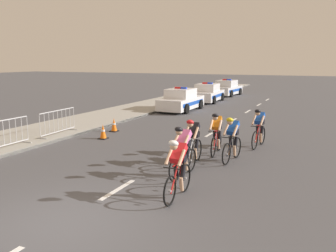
{
  "coord_description": "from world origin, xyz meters",
  "views": [
    {
      "loc": [
        4.87,
        -5.39,
        3.33
      ],
      "look_at": [
        -0.14,
        5.6,
        1.1
      ],
      "focal_mm": 37.97,
      "sensor_mm": 36.0,
      "label": 1
    }
  ],
  "objects_px": {
    "cyclist_lead": "(178,168)",
    "cyclist_fifth": "(216,133)",
    "cyclist_sixth": "(259,127)",
    "crowd_barrier_front": "(4,135)",
    "crowd_barrier_middle": "(58,122)",
    "cyclist_second": "(183,150)",
    "traffic_cone_mid": "(103,132)",
    "cyclist_third": "(193,141)",
    "cyclist_fourth": "(232,138)",
    "traffic_cone_near": "(114,125)",
    "police_car_nearest": "(181,100)",
    "police_car_third": "(227,88)",
    "police_car_second": "(208,94)"
  },
  "relations": [
    {
      "from": "cyclist_fourth",
      "to": "police_car_third",
      "type": "relative_size",
      "value": 0.38
    },
    {
      "from": "cyclist_fifth",
      "to": "police_car_third",
      "type": "distance_m",
      "value": 22.37
    },
    {
      "from": "police_car_nearest",
      "to": "traffic_cone_near",
      "type": "bearing_deg",
      "value": -90.96
    },
    {
      "from": "cyclist_second",
      "to": "traffic_cone_mid",
      "type": "bearing_deg",
      "value": 146.97
    },
    {
      "from": "police_car_second",
      "to": "crowd_barrier_front",
      "type": "relative_size",
      "value": 1.92
    },
    {
      "from": "cyclist_lead",
      "to": "crowd_barrier_front",
      "type": "height_order",
      "value": "cyclist_lead"
    },
    {
      "from": "cyclist_fourth",
      "to": "cyclist_sixth",
      "type": "height_order",
      "value": "same"
    },
    {
      "from": "cyclist_second",
      "to": "police_car_third",
      "type": "xyz_separation_m",
      "value": [
        -5.38,
        24.53,
        -0.11
      ]
    },
    {
      "from": "cyclist_lead",
      "to": "cyclist_third",
      "type": "relative_size",
      "value": 1.0
    },
    {
      "from": "police_car_nearest",
      "to": "traffic_cone_near",
      "type": "distance_m",
      "value": 8.07
    },
    {
      "from": "cyclist_fifth",
      "to": "crowd_barrier_middle",
      "type": "bearing_deg",
      "value": -179.81
    },
    {
      "from": "cyclist_fifth",
      "to": "police_car_second",
      "type": "relative_size",
      "value": 0.39
    },
    {
      "from": "crowd_barrier_front",
      "to": "traffic_cone_mid",
      "type": "relative_size",
      "value": 3.63
    },
    {
      "from": "cyclist_sixth",
      "to": "police_car_third",
      "type": "bearing_deg",
      "value": 108.56
    },
    {
      "from": "cyclist_sixth",
      "to": "crowd_barrier_front",
      "type": "relative_size",
      "value": 0.74
    },
    {
      "from": "cyclist_second",
      "to": "crowd_barrier_front",
      "type": "xyz_separation_m",
      "value": [
        -7.11,
        -0.06,
        -0.14
      ]
    },
    {
      "from": "cyclist_second",
      "to": "traffic_cone_mid",
      "type": "distance_m",
      "value": 6.04
    },
    {
      "from": "cyclist_second",
      "to": "traffic_cone_near",
      "type": "height_order",
      "value": "cyclist_second"
    },
    {
      "from": "crowd_barrier_middle",
      "to": "cyclist_second",
      "type": "bearing_deg",
      "value": -21.71
    },
    {
      "from": "crowd_barrier_middle",
      "to": "cyclist_third",
      "type": "bearing_deg",
      "value": -12.83
    },
    {
      "from": "cyclist_fourth",
      "to": "police_car_nearest",
      "type": "xyz_separation_m",
      "value": [
        -6.26,
        10.76,
        -0.11
      ]
    },
    {
      "from": "cyclist_sixth",
      "to": "police_car_second",
      "type": "xyz_separation_m",
      "value": [
        -6.71,
        14.05,
        -0.11
      ]
    },
    {
      "from": "police_car_nearest",
      "to": "police_car_second",
      "type": "distance_m",
      "value": 5.67
    },
    {
      "from": "cyclist_third",
      "to": "police_car_third",
      "type": "bearing_deg",
      "value": 102.63
    },
    {
      "from": "cyclist_sixth",
      "to": "police_car_second",
      "type": "relative_size",
      "value": 0.38
    },
    {
      "from": "cyclist_fifth",
      "to": "crowd_barrier_middle",
      "type": "height_order",
      "value": "cyclist_fifth"
    },
    {
      "from": "cyclist_fourth",
      "to": "crowd_barrier_front",
      "type": "relative_size",
      "value": 0.74
    },
    {
      "from": "cyclist_lead",
      "to": "cyclist_fourth",
      "type": "relative_size",
      "value": 1.0
    },
    {
      "from": "police_car_second",
      "to": "police_car_nearest",
      "type": "bearing_deg",
      "value": -90.01
    },
    {
      "from": "crowd_barrier_middle",
      "to": "police_car_nearest",
      "type": "bearing_deg",
      "value": 80.31
    },
    {
      "from": "police_car_nearest",
      "to": "crowd_barrier_middle",
      "type": "bearing_deg",
      "value": -99.69
    },
    {
      "from": "cyclist_lead",
      "to": "cyclist_fifth",
      "type": "bearing_deg",
      "value": 94.88
    },
    {
      "from": "cyclist_fourth",
      "to": "police_car_third",
      "type": "xyz_separation_m",
      "value": [
        -6.27,
        22.37,
        -0.11
      ]
    },
    {
      "from": "cyclist_sixth",
      "to": "cyclist_lead",
      "type": "bearing_deg",
      "value": -97.55
    },
    {
      "from": "traffic_cone_near",
      "to": "cyclist_fourth",
      "type": "bearing_deg",
      "value": -22.88
    },
    {
      "from": "cyclist_second",
      "to": "cyclist_sixth",
      "type": "height_order",
      "value": "same"
    },
    {
      "from": "traffic_cone_near",
      "to": "traffic_cone_mid",
      "type": "distance_m",
      "value": 1.65
    },
    {
      "from": "cyclist_lead",
      "to": "cyclist_fourth",
      "type": "xyz_separation_m",
      "value": [
        0.37,
        3.76,
        0.0
      ]
    },
    {
      "from": "cyclist_second",
      "to": "police_car_second",
      "type": "height_order",
      "value": "police_car_second"
    },
    {
      "from": "police_car_nearest",
      "to": "cyclist_fifth",
      "type": "bearing_deg",
      "value": -61.29
    },
    {
      "from": "cyclist_fourth",
      "to": "cyclist_fifth",
      "type": "distance_m",
      "value": 1.02
    },
    {
      "from": "crowd_barrier_middle",
      "to": "police_car_second",
      "type": "bearing_deg",
      "value": 83.76
    },
    {
      "from": "cyclist_sixth",
      "to": "crowd_barrier_front",
      "type": "xyz_separation_m",
      "value": [
        -8.44,
        -4.6,
        -0.14
      ]
    },
    {
      "from": "cyclist_fifth",
      "to": "crowd_barrier_middle",
      "type": "distance_m",
      "value": 7.24
    },
    {
      "from": "cyclist_lead",
      "to": "police_car_second",
      "type": "bearing_deg",
      "value": 106.28
    },
    {
      "from": "cyclist_lead",
      "to": "traffic_cone_near",
      "type": "height_order",
      "value": "cyclist_lead"
    },
    {
      "from": "cyclist_fifth",
      "to": "traffic_cone_mid",
      "type": "distance_m",
      "value": 5.22
    },
    {
      "from": "cyclist_third",
      "to": "crowd_barrier_middle",
      "type": "bearing_deg",
      "value": 167.17
    },
    {
      "from": "cyclist_fourth",
      "to": "police_car_third",
      "type": "distance_m",
      "value": 23.23
    },
    {
      "from": "crowd_barrier_middle",
      "to": "traffic_cone_mid",
      "type": "xyz_separation_m",
      "value": [
        2.06,
        0.45,
        -0.34
      ]
    }
  ]
}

